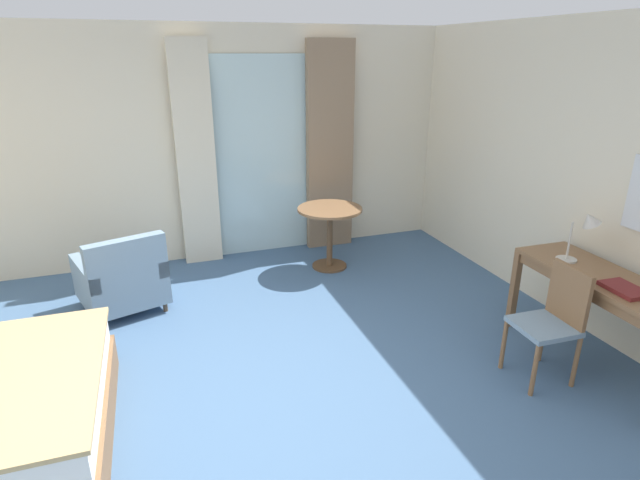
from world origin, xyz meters
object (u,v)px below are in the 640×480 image
(desk_lamp, at_px, (585,227))
(closed_book, at_px, (625,289))
(writing_desk, at_px, (608,290))
(round_cafe_table, at_px, (330,223))
(armchair_by_window, at_px, (122,279))
(desk_chair, at_px, (553,318))

(desk_lamp, relative_size, closed_book, 1.48)
(writing_desk, xyz_separation_m, round_cafe_table, (-1.33, 2.59, -0.13))
(writing_desk, distance_m, armchair_by_window, 4.26)
(closed_book, bearing_deg, desk_chair, 155.01)
(desk_lamp, relative_size, armchair_by_window, 0.48)
(desk_chair, height_order, desk_lamp, desk_lamp)
(desk_lamp, distance_m, round_cafe_table, 2.68)
(writing_desk, distance_m, round_cafe_table, 2.92)
(writing_desk, bearing_deg, round_cafe_table, 117.19)
(closed_book, xyz_separation_m, round_cafe_table, (-1.24, 2.79, -0.24))
(desk_chair, bearing_deg, writing_desk, -1.50)
(desk_chair, xyz_separation_m, armchair_by_window, (-3.12, 2.24, -0.19))
(writing_desk, bearing_deg, desk_lamp, 83.22)
(armchair_by_window, bearing_deg, desk_lamp, -27.49)
(desk_lamp, distance_m, armchair_by_window, 4.18)
(writing_desk, xyz_separation_m, desk_lamp, (0.04, 0.36, 0.40))
(closed_book, relative_size, round_cafe_table, 0.42)
(closed_book, bearing_deg, desk_lamp, 79.96)
(desk_chair, height_order, round_cafe_table, desk_chair)
(writing_desk, height_order, armchair_by_window, armchair_by_window)
(desk_lamp, height_order, armchair_by_window, desk_lamp)
(closed_book, bearing_deg, armchair_by_window, 148.27)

